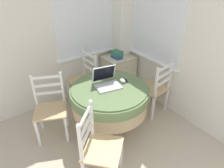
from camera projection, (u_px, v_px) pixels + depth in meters
corner_room_shell at (134, 47)px, 2.53m from camera, size 4.24×5.25×2.55m
round_dining_table at (109, 97)px, 2.81m from camera, size 1.10×1.10×0.73m
laptop at (107, 82)px, 2.76m from camera, size 0.39×0.37×0.26m
computer_mouse at (122, 81)px, 2.84m from camera, size 0.07×0.10×0.05m
cell_phone at (126, 81)px, 2.88m from camera, size 0.09×0.12×0.01m
dining_chair_near_back_window at (84, 80)px, 3.47m from camera, size 0.43×0.46×0.94m
dining_chair_near_right_window at (155, 89)px, 3.22m from camera, size 0.49×0.46×0.94m
dining_chair_camera_near at (99, 148)px, 2.17m from camera, size 0.59×0.58×0.94m
dining_chair_left_flank at (51, 108)px, 2.78m from camera, size 0.56×0.54×0.94m
corner_cabinet at (119, 73)px, 3.94m from camera, size 0.56×0.49×0.69m
storage_box at (117, 54)px, 3.73m from camera, size 0.17×0.17×0.11m
book_on_cabinet at (117, 57)px, 3.70m from camera, size 0.13×0.21×0.02m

